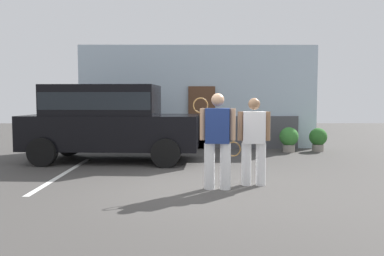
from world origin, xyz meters
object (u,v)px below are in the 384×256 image
at_px(tennis_player_woman, 253,140).
at_px(parked_suv, 109,119).
at_px(tennis_player_man, 217,139).
at_px(potted_plant_secondary, 318,138).
at_px(potted_plant_by_porch, 289,138).

bearing_deg(tennis_player_woman, parked_suv, -39.21).
height_order(tennis_player_man, potted_plant_secondary, tennis_player_man).
bearing_deg(potted_plant_by_porch, tennis_player_man, -116.69).
height_order(potted_plant_by_porch, potted_plant_secondary, potted_plant_by_porch).
xyz_separation_m(tennis_player_woman, potted_plant_secondary, (2.89, 5.07, -0.46)).
xyz_separation_m(tennis_player_woman, potted_plant_by_porch, (1.90, 4.88, -0.44)).
bearing_deg(parked_suv, tennis_player_man, -48.42).
bearing_deg(parked_suv, potted_plant_secondary, 20.80).
height_order(parked_suv, potted_plant_by_porch, parked_suv).
height_order(parked_suv, tennis_player_man, parked_suv).
height_order(tennis_player_man, potted_plant_by_porch, tennis_player_man).
bearing_deg(potted_plant_secondary, parked_suv, -162.58).
relative_size(tennis_player_man, potted_plant_secondary, 2.39).
bearing_deg(tennis_player_woman, potted_plant_by_porch, -108.44).
height_order(parked_suv, potted_plant_secondary, parked_suv).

